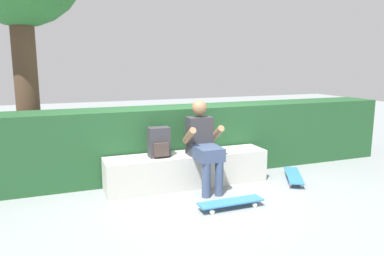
# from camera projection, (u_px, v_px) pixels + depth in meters

# --- Properties ---
(ground_plane) EXTENTS (24.00, 24.00, 0.00)m
(ground_plane) POSITION_uv_depth(u_px,v_px,m) (194.00, 191.00, 4.88)
(ground_plane) COLOR gray
(bench_main) EXTENTS (2.29, 0.47, 0.45)m
(bench_main) POSITION_uv_depth(u_px,v_px,m) (187.00, 169.00, 5.09)
(bench_main) COLOR #B5B5AC
(bench_main) RESTS_ON ground
(person_skater) EXTENTS (0.49, 0.62, 1.20)m
(person_skater) POSITION_uv_depth(u_px,v_px,m) (203.00, 142.00, 4.87)
(person_skater) COLOR #333338
(person_skater) RESTS_ON ground
(skateboard_near_person) EXTENTS (0.80, 0.21, 0.09)m
(skateboard_near_person) POSITION_uv_depth(u_px,v_px,m) (231.00, 202.00, 4.30)
(skateboard_near_person) COLOR teal
(skateboard_near_person) RESTS_ON ground
(skateboard_beside_bench) EXTENTS (0.57, 0.79, 0.09)m
(skateboard_beside_bench) POSITION_uv_depth(u_px,v_px,m) (294.00, 176.00, 5.31)
(skateboard_beside_bench) COLOR teal
(skateboard_beside_bench) RESTS_ON ground
(backpack_on_bench) EXTENTS (0.28, 0.23, 0.40)m
(backpack_on_bench) POSITION_uv_depth(u_px,v_px,m) (159.00, 143.00, 4.87)
(backpack_on_bench) COLOR #333338
(backpack_on_bench) RESTS_ON bench_main
(hedge_row) EXTENTS (6.39, 0.67, 1.04)m
(hedge_row) POSITION_uv_depth(u_px,v_px,m) (204.00, 138.00, 5.77)
(hedge_row) COLOR #1F4B27
(hedge_row) RESTS_ON ground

